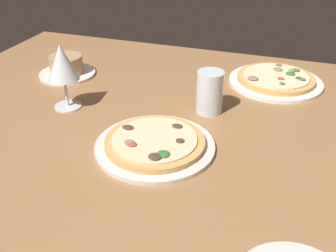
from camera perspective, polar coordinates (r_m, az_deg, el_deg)
The scene contains 6 objects.
dining_table at distance 93.76cm, azimuth 1.74°, elevation -1.25°, with size 150.00×110.00×4.00cm, color #996B42.
pizza_main at distance 84.59cm, azimuth -1.94°, elevation -2.61°, with size 26.28×26.28×3.10cm.
pizza_side at distance 118.91cm, azimuth 15.51°, elevation 6.56°, with size 27.00×27.00×3.35cm.
ramekin_on_saucer at distance 123.91cm, azimuth -14.65°, elevation 8.35°, with size 17.00×17.00×6.10cm.
wine_glass_far at distance 100.37cm, azimuth -15.28°, elevation 8.70°, with size 7.83×7.83×16.95cm.
water_glass at distance 98.18cm, azimuth 6.13°, elevation 4.56°, with size 6.72×6.72×10.81cm.
Camera 1 is at (22.94, -76.20, 51.57)cm, focal length 41.55 mm.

